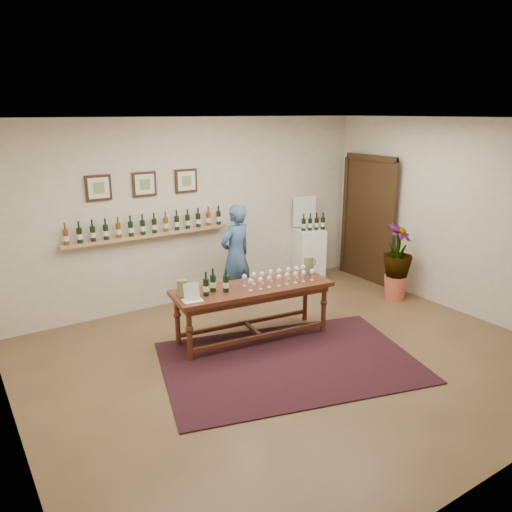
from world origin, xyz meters
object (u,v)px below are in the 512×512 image
potted_plant (397,262)px  person (236,255)px  display_pedestal (309,255)px  tasting_table (253,294)px

potted_plant → person: person is taller
person → potted_plant: bearing=138.2°
display_pedestal → person: (-1.66, -0.29, 0.32)m
display_pedestal → potted_plant: 1.60m
potted_plant → person: (-2.21, 1.21, 0.17)m
tasting_table → display_pedestal: size_ratio=2.34×
display_pedestal → person: size_ratio=0.58×
display_pedestal → person: 1.71m
display_pedestal → person: person is taller
display_pedestal → potted_plant: potted_plant is taller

